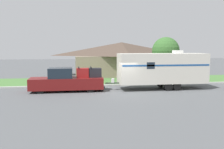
{
  "coord_description": "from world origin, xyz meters",
  "views": [
    {
      "loc": [
        -3.98,
        -20.37,
        3.82
      ],
      "look_at": [
        -0.77,
        1.27,
        1.4
      ],
      "focal_mm": 40.0,
      "sensor_mm": 36.0,
      "label": 1
    }
  ],
  "objects": [
    {
      "name": "ground_plane",
      "position": [
        0.0,
        0.0,
        0.0
      ],
      "size": [
        120.0,
        120.0,
        0.0
      ],
      "primitive_type": "plane",
      "color": "#515456"
    },
    {
      "name": "curb_strip",
      "position": [
        0.0,
        3.75,
        0.07
      ],
      "size": [
        80.0,
        0.3,
        0.14
      ],
      "color": "#ADADA8",
      "rests_on": "ground_plane"
    },
    {
      "name": "lawn_strip",
      "position": [
        0.0,
        7.4,
        0.01
      ],
      "size": [
        80.0,
        7.0,
        0.03
      ],
      "color": "#477538",
      "rests_on": "ground_plane"
    },
    {
      "name": "house_across_street",
      "position": [
        2.41,
        13.69,
        2.31
      ],
      "size": [
        13.69,
        8.58,
        4.46
      ],
      "color": "gray",
      "rests_on": "ground_plane"
    },
    {
      "name": "pickup_truck",
      "position": [
        -4.65,
        1.27,
        0.93
      ],
      "size": [
        6.34,
        1.95,
        2.11
      ],
      "color": "black",
      "rests_on": "ground_plane"
    },
    {
      "name": "travel_trailer",
      "position": [
        3.85,
        1.27,
        1.9
      ],
      "size": [
        9.2,
        2.34,
        3.52
      ],
      "color": "black",
      "rests_on": "ground_plane"
    },
    {
      "name": "mailbox",
      "position": [
        8.4,
        4.43,
        0.97
      ],
      "size": [
        0.48,
        0.2,
        1.26
      ],
      "color": "brown",
      "rests_on": "ground_plane"
    },
    {
      "name": "tree_in_yard",
      "position": [
        5.81,
        5.72,
        3.4
      ],
      "size": [
        2.97,
        2.97,
        4.89
      ],
      "color": "brown",
      "rests_on": "ground_plane"
    }
  ]
}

